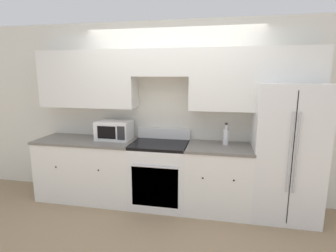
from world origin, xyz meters
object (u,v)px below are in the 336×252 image
oven_range (160,174)px  bottle (226,136)px  refrigerator (285,151)px  microwave (114,130)px

oven_range → bottle: 1.07m
oven_range → refrigerator: 1.71m
microwave → bottle: 1.61m
refrigerator → bottle: (-0.75, 0.04, 0.16)m
oven_range → microwave: size_ratio=2.17×
oven_range → bottle: bearing=6.2°
bottle → oven_range: bearing=-173.8°
refrigerator → microwave: bearing=179.0°
oven_range → bottle: size_ratio=3.52×
microwave → bottle: bearing=-0.0°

